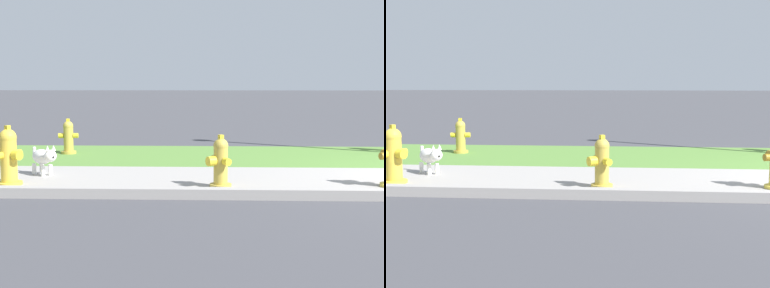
% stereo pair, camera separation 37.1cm
% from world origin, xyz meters
% --- Properties ---
extents(fire_hydrant_far_end, '(0.37, 0.38, 0.77)m').
position_xyz_m(fire_hydrant_far_end, '(-6.55, -0.45, 0.37)').
color(fire_hydrant_far_end, gold).
rests_on(fire_hydrant_far_end, ground).
extents(fire_hydrant_near_corner, '(0.36, 0.33, 0.64)m').
position_xyz_m(fire_hydrant_near_corner, '(-6.58, 2.50, 0.31)').
color(fire_hydrant_near_corner, gold).
rests_on(fire_hydrant_near_corner, ground).
extents(fire_hydrant_at_driveway, '(0.33, 0.35, 0.67)m').
position_xyz_m(fire_hydrant_at_driveway, '(-3.86, -0.49, 0.32)').
color(fire_hydrant_at_driveway, gold).
rests_on(fire_hydrant_at_driveway, ground).
extents(small_white_dog, '(0.47, 0.47, 0.45)m').
position_xyz_m(small_white_dog, '(-6.33, 0.25, 0.26)').
color(small_white_dog, white).
rests_on(small_white_dog, ground).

